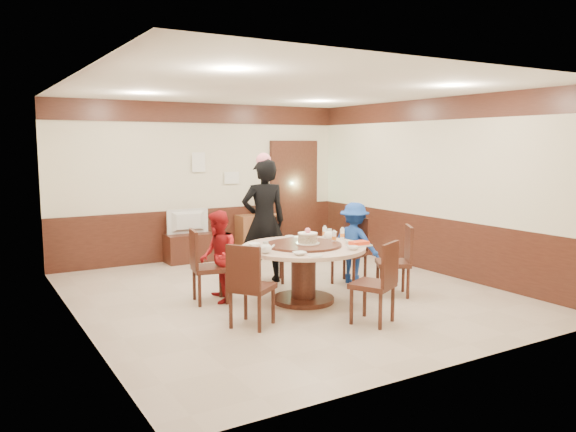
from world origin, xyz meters
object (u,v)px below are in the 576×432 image
person_red (218,257)px  person_standing (264,221)px  banquet_table (304,262)px  tv_stand (190,248)px  birthday_cake (308,238)px  television (189,222)px  shrimp_platter (359,244)px  person_blue (354,243)px  side_cabinet (258,234)px  thermos (258,205)px

person_red → person_standing: bearing=136.8°
banquet_table → tv_stand: 3.22m
birthday_cake → television: size_ratio=0.42×
banquet_table → shrimp_platter: 0.77m
person_blue → shrimp_platter: size_ratio=4.04×
person_red → television: bearing=-177.7°
birthday_cake → shrimp_platter: birthday_cake is taller
person_standing → person_red: (-1.02, -0.63, -0.32)m
person_standing → person_red: bearing=42.9°
person_blue → person_standing: bearing=31.6°
person_red → birthday_cake: size_ratio=3.81×
side_cabinet → television: bearing=-178.8°
tv_stand → person_red: bearing=-102.7°
person_red → thermos: size_ratio=3.19×
banquet_table → birthday_cake: birthday_cake is taller
television → side_cabinet: (1.38, 0.03, -0.34)m
person_blue → television: (-1.57, 2.72, 0.11)m
person_red → shrimp_platter: bearing=73.9°
television → side_cabinet: television is taller
television → thermos: bearing=-176.9°
banquet_table → person_blue: size_ratio=1.34×
banquet_table → side_cabinet: banquet_table is taller
television → person_blue: bearing=121.9°
person_standing → side_cabinet: size_ratio=2.32×
person_standing → birthday_cake: size_ratio=5.84×
person_red → side_cabinet: size_ratio=1.52×
person_standing → thermos: size_ratio=4.89×
side_cabinet → person_blue: bearing=-86.0°
side_cabinet → banquet_table: bearing=-107.4°
television → person_red: bearing=79.1°
television → thermos: thermos is taller
shrimp_platter → thermos: bearing=83.7°
person_standing → thermos: 2.22m
tv_stand → person_standing: bearing=-77.6°
person_blue → shrimp_platter: person_blue is taller
banquet_table → thermos: thermos is taller
person_standing → birthday_cake: (-0.02, -1.24, -0.08)m
shrimp_platter → side_cabinet: (0.39, 3.60, -0.40)m
person_blue → shrimp_platter: 1.04m
person_standing → side_cabinet: bearing=-104.1°
person_blue → person_red: bearing=61.9°
person_red → tv_stand: person_red is taller
banquet_table → person_standing: person_standing is taller
person_standing → birthday_cake: person_standing is taller
shrimp_platter → tv_stand: 3.74m
thermos → person_red: bearing=-126.8°
person_standing → person_red: person_standing is taller
person_blue → television: 3.14m
person_blue → birthday_cake: size_ratio=3.81×
person_standing → shrimp_platter: (0.56, -1.59, -0.15)m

